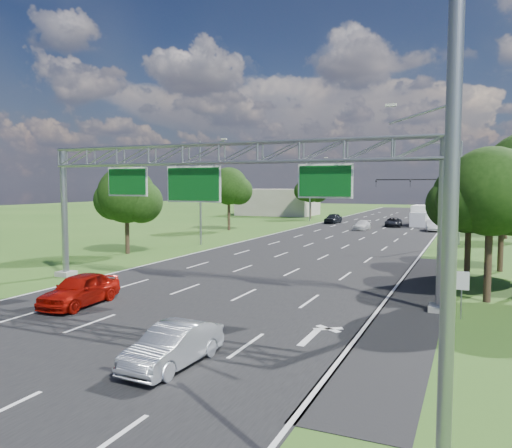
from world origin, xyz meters
The scene contains 23 objects.
ground centered at (0.00, 30.00, 0.00)m, with size 220.00×220.00×0.00m, color #2A5419.
road centered at (0.00, 30.00, 0.00)m, with size 18.00×180.00×0.02m, color black.
road_flare centered at (10.20, 14.00, 0.00)m, with size 3.00×30.00×0.02m, color black.
sign_gantry centered at (0.33, 12.00, 6.89)m, with size 23.50×1.00×9.56m.
regulatory_sign centered at (12.40, 10.98, 1.51)m, with size 0.60×0.08×2.10m.
traffic_signal centered at (7.48, 65.00, 5.17)m, with size 12.21×0.24×7.00m.
streetlight_l_near centered at (-11.30, 30.00, 5.58)m, with size 2.97×0.22×10.16m.
streetlight_l_far centered at (-11.30, 65.00, 5.58)m, with size 2.97×0.22×10.16m.
streetlight_r_mid centered at (11.30, 40.00, 5.58)m, with size 2.97×0.22×10.16m.
streetlight_r_near centered at (12.30, -5.00, 5.58)m, with size 2.97×0.22×10.16m.
tree_verge_la centered at (-13.92, 22.04, 4.76)m, with size 5.76×4.80×7.40m.
tree_verge_lb centered at (-15.92, 45.04, 5.41)m, with size 5.76×4.80×8.06m.
tree_verge_lc centered at (-12.92, 70.04, 4.98)m, with size 5.76×4.80×7.62m.
tree_verge_rd centered at (16.08, 48.04, 5.63)m, with size 5.76×4.80×8.28m.
tree_verge_re centered at (14.08, 78.04, 5.20)m, with size 5.76×4.80×7.84m.
building_left centered at (-22.00, 78.00, 2.50)m, with size 14.00×10.00×5.00m, color #9C9483.
red_coupe centered at (-4.50, 6.29, 0.78)m, with size 1.84×4.58×1.56m, color #B21108.
silver_sedan centered at (4.07, 1.25, 0.67)m, with size 1.42×4.07×1.34m, color #AEB3BB.
car_queue_a centered at (-0.45, 52.40, 0.59)m, with size 1.65×4.06×1.18m, color silver.
car_queue_b centered at (2.55, 59.03, 0.63)m, with size 2.08×4.51×1.25m, color black.
car_queue_c centered at (-6.74, 61.64, 0.76)m, with size 1.79×4.44×1.51m, color black.
car_queue_d centered at (8.00, 54.32, 0.68)m, with size 1.44×4.12×1.36m, color silver.
box_truck centered at (5.77, 62.92, 1.38)m, with size 2.36×7.62×2.87m.
Camera 1 is at (12.78, -11.99, 5.81)m, focal length 35.00 mm.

